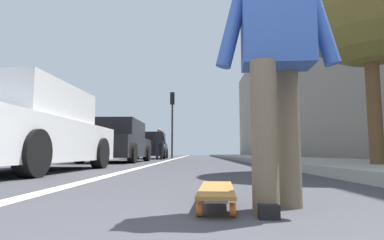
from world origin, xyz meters
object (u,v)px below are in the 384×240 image
(skateboard, at_px, (216,191))
(skater_person, at_px, (276,48))
(pedestrian_distant, at_px, (159,142))
(parked_car_far, at_px, (149,146))
(parked_car_near, at_px, (26,131))
(parked_car_mid, at_px, (117,142))
(traffic_light, at_px, (172,113))

(skateboard, relative_size, skater_person, 0.52)
(skateboard, distance_m, pedestrian_distant, 13.59)
(parked_car_far, bearing_deg, parked_car_near, 179.11)
(skater_person, relative_size, parked_car_far, 0.37)
(parked_car_mid, relative_size, traffic_light, 1.04)
(skateboard, height_order, parked_car_mid, parked_car_mid)
(parked_car_near, distance_m, parked_car_mid, 5.96)
(parked_car_far, bearing_deg, pedestrian_distant, -162.34)
(pedestrian_distant, bearing_deg, skateboard, -171.61)
(skater_person, bearing_deg, parked_car_far, 11.14)
(traffic_light, distance_m, pedestrian_distant, 5.71)
(parked_car_near, bearing_deg, traffic_light, -4.88)
(pedestrian_distant, bearing_deg, traffic_light, -2.12)
(skateboard, height_order, parked_car_far, parked_car_far)
(parked_car_near, height_order, pedestrian_distant, pedestrian_distant)
(traffic_light, relative_size, pedestrian_distant, 2.86)
(parked_car_mid, distance_m, traffic_light, 9.66)
(parked_car_mid, height_order, parked_car_far, parked_car_mid)
(skater_person, xyz_separation_m, parked_car_near, (3.60, 3.43, -0.23))
(parked_car_far, height_order, traffic_light, traffic_light)
(skateboard, bearing_deg, traffic_light, 5.44)
(skateboard, relative_size, parked_car_far, 0.19)
(parked_car_mid, bearing_deg, skateboard, -162.25)
(skater_person, distance_m, parked_car_mid, 10.13)
(parked_car_far, distance_m, pedestrian_distant, 3.00)
(skateboard, distance_m, parked_car_mid, 9.90)
(parked_car_mid, xyz_separation_m, pedestrian_distant, (4.01, -1.03, 0.15))
(skateboard, height_order, skater_person, skater_person)
(skater_person, relative_size, pedestrian_distant, 1.08)
(skateboard, xyz_separation_m, skater_person, (-0.15, -0.35, 0.84))
(parked_car_mid, height_order, traffic_light, traffic_light)
(parked_car_near, relative_size, pedestrian_distant, 2.81)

